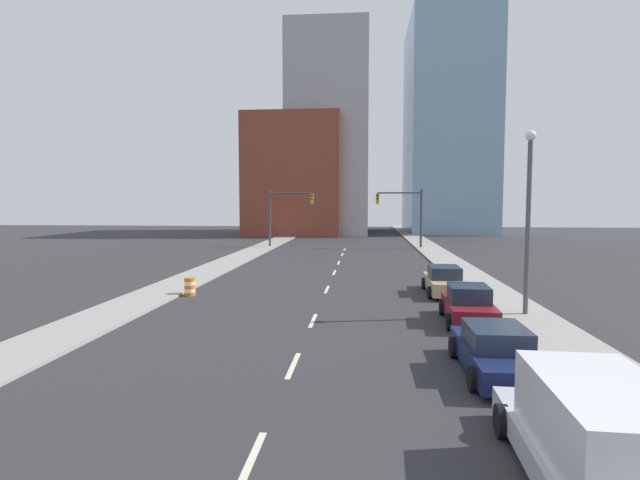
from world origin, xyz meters
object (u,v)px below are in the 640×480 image
(street_lamp, at_px, (528,209))
(box_truck_silver, at_px, (600,441))
(traffic_signal_right, at_px, (408,210))
(traffic_signal_left, at_px, (282,209))
(sedan_navy, at_px, (496,352))
(sedan_maroon, at_px, (468,306))
(traffic_barrel, at_px, (190,287))
(sedan_tan, at_px, (444,281))

(street_lamp, relative_size, box_truck_silver, 1.35)
(traffic_signal_right, bearing_deg, street_lamp, -85.75)
(traffic_signal_left, distance_m, sedan_navy, 41.42)
(traffic_signal_left, distance_m, street_lamp, 35.53)
(box_truck_silver, height_order, sedan_maroon, box_truck_silver)
(traffic_signal_left, distance_m, box_truck_silver, 47.11)
(box_truck_silver, relative_size, sedan_maroon, 1.35)
(traffic_signal_left, height_order, box_truck_silver, traffic_signal_left)
(traffic_signal_left, bearing_deg, traffic_signal_right, 0.00)
(traffic_barrel, xyz_separation_m, box_truck_silver, (13.00, -16.69, 0.46))
(traffic_barrel, bearing_deg, sedan_navy, -39.97)
(sedan_tan, bearing_deg, street_lamp, -62.37)
(sedan_tan, bearing_deg, traffic_barrel, -171.64)
(street_lamp, height_order, sedan_maroon, street_lamp)
(box_truck_silver, distance_m, sedan_maroon, 12.05)
(traffic_barrel, relative_size, sedan_maroon, 0.22)
(traffic_signal_right, relative_size, traffic_barrel, 6.62)
(box_truck_silver, height_order, sedan_tan, box_truck_silver)
(traffic_barrel, relative_size, sedan_tan, 0.20)
(street_lamp, relative_size, sedan_maroon, 1.83)
(traffic_signal_left, height_order, sedan_tan, traffic_signal_left)
(street_lamp, height_order, sedan_tan, street_lamp)
(street_lamp, distance_m, sedan_maroon, 4.92)
(sedan_navy, bearing_deg, traffic_signal_left, 107.70)
(box_truck_silver, bearing_deg, sedan_maroon, 90.98)
(traffic_signal_right, height_order, traffic_barrel, traffic_signal_right)
(box_truck_silver, bearing_deg, street_lamp, 79.93)
(sedan_navy, bearing_deg, traffic_signal_right, 88.68)
(street_lamp, height_order, box_truck_silver, street_lamp)
(sedan_navy, xyz_separation_m, sedan_tan, (0.50, 12.59, 0.03))
(street_lamp, bearing_deg, sedan_tan, 117.11)
(sedan_maroon, distance_m, sedan_tan, 6.48)
(traffic_signal_left, height_order, traffic_signal_right, same)
(box_truck_silver, height_order, sedan_navy, box_truck_silver)
(box_truck_silver, xyz_separation_m, sedan_navy, (-0.17, 5.93, -0.29))
(sedan_navy, bearing_deg, traffic_barrel, 139.83)
(street_lamp, bearing_deg, traffic_barrel, 168.36)
(traffic_barrel, height_order, sedan_maroon, sedan_maroon)
(traffic_signal_right, relative_size, street_lamp, 0.80)
(traffic_signal_right, bearing_deg, sedan_navy, -91.11)
(street_lamp, relative_size, sedan_tan, 1.65)
(traffic_barrel, bearing_deg, traffic_signal_left, 89.72)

